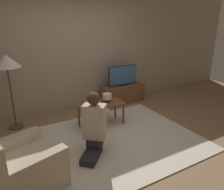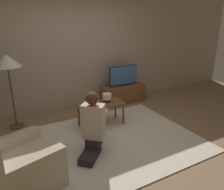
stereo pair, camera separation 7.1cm
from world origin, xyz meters
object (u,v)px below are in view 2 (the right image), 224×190
Objects in this scene: tv at (123,76)px; table_lamp at (107,97)px; floor_lamp at (7,64)px; armchair at (17,169)px; coffee_table at (101,107)px; person_kneeling at (93,124)px.

table_lamp is at bearing -136.47° from tv.
floor_lamp is 2.07m from armchair.
coffee_table is 0.63× the size of floor_lamp.
table_lamp is at bearing 16.10° from coffee_table.
person_kneeling is at bearing -92.89° from armchair.
armchair is (-1.67, -1.05, -0.12)m from coffee_table.
person_kneeling is (-0.52, -0.79, 0.10)m from coffee_table.
person_kneeling reaches higher than armchair.
person_kneeling is (1.14, 0.27, 0.22)m from armchair.
armchair is at bearing 56.21° from person_kneeling.
table_lamp is at bearing -74.86° from armchair.
floor_lamp is 1.36× the size of armchair.
armchair is 1.05× the size of person_kneeling.
tv is at bearing -89.94° from person_kneeling.
floor_lamp reaches higher than person_kneeling.
tv is at bearing 40.55° from coffee_table.
floor_lamp is 1.42× the size of person_kneeling.
person_kneeling is at bearing -133.08° from tv.
coffee_table is 1.98m from armchair.
floor_lamp reaches higher than table_lamp.
tv is 4.37× the size of table_lamp.
person_kneeling reaches higher than coffee_table.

